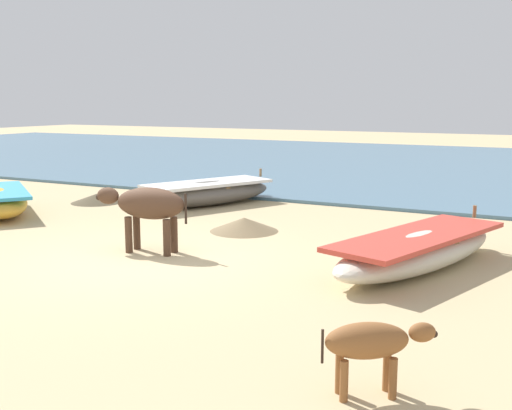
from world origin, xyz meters
TOP-DOWN VIEW (x-y plane):
  - ground at (0.00, 0.00)m, footprint 80.00×80.00m
  - sea_water at (0.00, 16.02)m, footprint 60.00×20.00m
  - fishing_boat_3 at (-1.79, 4.81)m, footprint 2.47×3.64m
  - fishing_boat_4 at (3.94, 1.43)m, footprint 2.16×4.01m
  - cow_adult_dark at (-0.19, 0.42)m, footprint 1.64×0.64m
  - calf_near_brown at (4.52, -2.77)m, footprint 0.90×0.70m
  - debris_pile_0 at (-4.34, 3.87)m, footprint 1.42×1.42m
  - debris_pile_1 at (0.40, 2.59)m, footprint 1.57×1.57m

SIDE VIEW (x-z plane):
  - ground at x=0.00m, z-range 0.00..0.00m
  - sea_water at x=0.00m, z-range 0.00..0.08m
  - debris_pile_0 at x=-4.34m, z-range 0.00..0.22m
  - debris_pile_1 at x=0.40m, z-range 0.00..0.26m
  - fishing_boat_4 at x=3.94m, z-range -0.08..0.65m
  - fishing_boat_3 at x=-1.79m, z-range -0.08..0.68m
  - calf_near_brown at x=4.52m, z-range 0.14..0.78m
  - cow_adult_dark at x=-0.19m, z-range 0.23..1.30m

